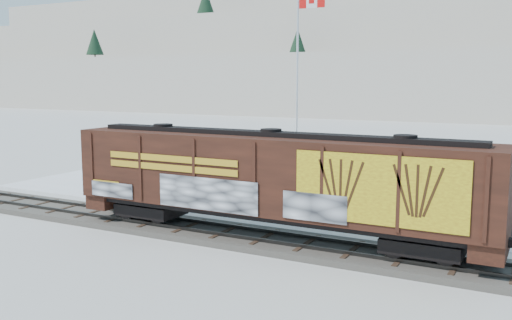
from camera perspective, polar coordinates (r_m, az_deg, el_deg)
The scene contains 8 objects.
ground at distance 26.13m, azimuth -3.04°, elevation -7.73°, with size 500.00×500.00×0.00m, color white.
rail_track at distance 26.09m, azimuth -3.04°, elevation -7.42°, with size 50.00×3.40×0.43m.
parking_strip at distance 32.58m, azimuth 3.80°, elevation -4.52°, with size 40.00×8.00×0.03m, color white.
hillside at distance 162.00m, azimuth 23.74°, elevation 9.99°, with size 360.00×110.00×93.00m.
hopper_railcar at distance 24.40m, azimuth 1.50°, elevation -1.78°, with size 18.88×3.06×4.49m.
flagpole at distance 38.01m, azimuth 4.25°, elevation 4.63°, with size 2.30×0.90×12.83m.
car_silver at distance 32.34m, azimuth 2.18°, elevation -3.04°, with size 2.01×5.00×1.70m, color #B2B5BA.
car_white at distance 32.42m, azimuth -2.96°, elevation -3.08°, with size 1.72×4.92×1.62m, color white.
Camera 1 is at (13.00, -21.52, 7.12)m, focal length 40.00 mm.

